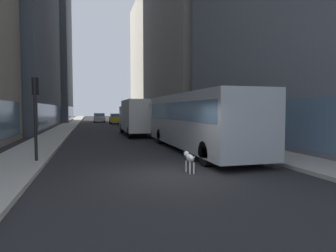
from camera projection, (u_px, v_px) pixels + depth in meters
The scene contains 15 objects.
ground_plane at pixel (109, 125), 43.60m from camera, with size 120.00×120.00×0.00m, color #232326.
sidewalk_left at pixel (69, 125), 42.12m from camera, with size 2.40×110.00×0.15m, color #ADA89E.
sidewalk_right at pixel (146, 124), 45.07m from camera, with size 2.40×110.00×0.15m, color #9E9991.
building_left_far at pixel (34, 7), 50.25m from camera, with size 11.60×14.99×40.08m.
building_right_mid at pixel (194, 12), 41.44m from camera, with size 10.81×22.99×32.35m.
building_right_far at pixel (158, 61), 63.87m from camera, with size 9.46×20.32×26.12m.
transit_bus at pixel (196, 118), 15.68m from camera, with size 2.78×11.53×3.05m.
car_silver_sedan at pixel (140, 122), 33.18m from camera, with size 1.87×4.47×1.62m.
car_yellow_taxi at pixel (116, 119), 45.83m from camera, with size 1.90×4.33×1.62m.
car_white_van at pixel (99, 118), 51.40m from camera, with size 1.95×4.49×1.62m.
box_truck at pixel (137, 116), 25.22m from camera, with size 2.30×7.50×3.05m.
dalmatian_dog at pixel (189, 158), 10.32m from camera, with size 0.22×0.96×0.72m.
pedestrian_with_handbag at pixel (208, 127), 20.03m from camera, with size 0.45×0.34×1.69m.
pedestrian_in_coat at pixel (221, 128), 19.62m from camera, with size 0.34×0.34×1.69m.
traffic_light_near at pixel (35, 105), 11.85m from camera, with size 0.24×0.41×3.40m.
Camera 1 is at (-2.73, -9.35, 2.24)m, focal length 30.99 mm.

